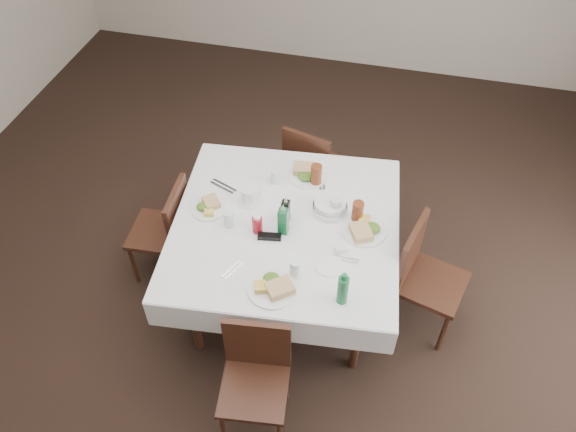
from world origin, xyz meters
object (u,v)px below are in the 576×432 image
(chair_east, at_px, (422,272))
(dining_table, at_px, (286,231))
(oil_cruet_dark, at_px, (286,210))
(ketchup_bottle, at_px, (257,224))
(chair_west, at_px, (168,227))
(water_w, at_px, (229,219))
(water_s, at_px, (295,269))
(chair_south, at_px, (256,371))
(water_e, at_px, (336,206))
(bread_basket, at_px, (330,206))
(water_n, at_px, (275,177))
(chair_north, at_px, (311,164))
(coffee_mug, at_px, (249,196))
(oil_cruet_green, at_px, (283,220))
(green_bottle, at_px, (343,289))

(chair_east, bearing_deg, dining_table, -178.11)
(oil_cruet_dark, distance_m, ketchup_bottle, 0.21)
(chair_west, bearing_deg, water_w, -13.31)
(water_s, distance_m, water_w, 0.59)
(chair_south, xyz_separation_m, oil_cruet_dark, (-0.06, 0.95, 0.38))
(water_e, distance_m, bread_basket, 0.05)
(bread_basket, bearing_deg, oil_cruet_dark, -149.53)
(chair_south, xyz_separation_m, water_n, (-0.21, 1.27, 0.35))
(dining_table, xyz_separation_m, bread_basket, (0.26, 0.19, 0.11))
(chair_north, relative_size, chair_west, 1.00)
(bread_basket, bearing_deg, water_n, 157.75)
(chair_north, relative_size, water_w, 7.23)
(bread_basket, bearing_deg, chair_north, 110.72)
(chair_south, height_order, water_s, water_s)
(bread_basket, bearing_deg, water_s, -99.42)
(chair_south, bearing_deg, coffee_mug, 107.77)
(water_n, xyz_separation_m, ketchup_bottle, (0.01, -0.47, 0.01))
(chair_south, height_order, oil_cruet_dark, oil_cruet_dark)
(chair_west, height_order, water_s, water_s)
(ketchup_bottle, bearing_deg, chair_north, 82.53)
(water_s, relative_size, oil_cruet_dark, 0.61)
(water_n, bearing_deg, oil_cruet_green, -68.78)
(chair_south, relative_size, water_e, 6.27)
(chair_north, relative_size, bread_basket, 3.62)
(oil_cruet_dark, bearing_deg, oil_cruet_green, -84.63)
(chair_south, relative_size, chair_east, 0.94)
(dining_table, bearing_deg, coffee_mug, 154.13)
(ketchup_bottle, bearing_deg, chair_south, -75.55)
(chair_south, xyz_separation_m, bread_basket, (0.21, 1.10, 0.33))
(chair_south, relative_size, chair_west, 0.98)
(chair_south, distance_m, chair_east, 1.29)
(oil_cruet_dark, height_order, ketchup_bottle, oil_cruet_dark)
(water_w, xyz_separation_m, oil_cruet_green, (0.35, 0.03, 0.05))
(chair_south, relative_size, oil_cruet_dark, 3.89)
(chair_north, bearing_deg, ketchup_bottle, -97.47)
(chair_north, distance_m, water_w, 1.13)
(water_n, xyz_separation_m, water_e, (0.46, -0.19, 0.01))
(chair_north, distance_m, oil_cruet_dark, 0.97)
(chair_west, xyz_separation_m, water_n, (0.71, 0.34, 0.34))
(water_s, xyz_separation_m, bread_basket, (0.10, 0.59, -0.03))
(dining_table, distance_m, oil_cruet_dark, 0.17)
(dining_table, bearing_deg, bread_basket, 36.44)
(chair_north, xyz_separation_m, chair_west, (-0.85, -0.91, -0.00))
(water_s, xyz_separation_m, coffee_mug, (-0.45, 0.54, -0.01))
(chair_north, height_order, oil_cruet_green, oil_cruet_green)
(green_bottle, bearing_deg, bread_basket, 106.25)
(bread_basket, distance_m, coffee_mug, 0.55)
(chair_north, distance_m, chair_south, 1.84)
(water_e, xyz_separation_m, oil_cruet_dark, (-0.30, -0.13, 0.03))
(coffee_mug, bearing_deg, oil_cruet_dark, -20.57)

